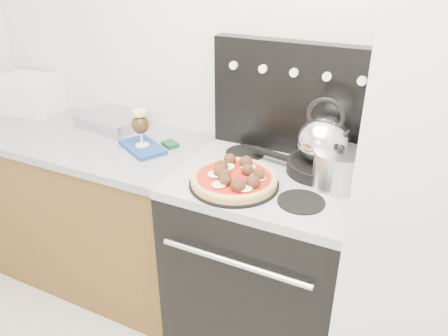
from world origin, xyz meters
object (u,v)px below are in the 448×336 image
Objects in this scene: tea_kettle at (323,136)px; stove_body at (265,266)px; oven_mitt at (143,147)px; pizza_pan at (234,184)px; skillet at (320,167)px; toaster_oven at (30,94)px; beer_glass at (141,128)px; stock_pot at (338,170)px; pizza at (234,177)px; base_cabinet at (87,209)px.

stove_body is at bearing -161.66° from tea_kettle.
pizza_pan is (0.56, -0.15, 0.02)m from oven_mitt.
skillet is (0.28, 0.26, 0.02)m from pizza_pan.
toaster_oven is 0.92m from oven_mitt.
beer_glass is 0.58m from pizza_pan.
tea_kettle reaches higher than toaster_oven.
pizza_pan is 0.38m from skillet.
pizza_pan is (-0.10, -0.14, 0.49)m from stove_body.
stove_body is at bearing -1.18° from oven_mitt.
stock_pot reaches higher than pizza_pan.
pizza is 1.77× the size of stock_pot.
toaster_oven reaches higher than stove_body.
beer_glass is at bearing 178.82° from stove_body.
pizza is (-0.10, -0.14, 0.52)m from stove_body.
base_cabinet is at bearing 170.60° from pizza.
oven_mitt is 0.86m from tea_kettle.
base_cabinet is 1.38m from skillet.
toaster_oven reaches higher than pizza_pan.
base_cabinet is at bearing 178.53° from beer_glass.
tea_kettle is at bearing 0.00° from skillet.
stock_pot is (1.83, -0.14, -0.01)m from toaster_oven.
beer_glass reaches higher than stove_body.
base_cabinet is at bearing 170.60° from pizza_pan.
pizza_pan is (1.00, -0.17, 0.50)m from base_cabinet.
tea_kettle is (0.28, 0.26, 0.13)m from pizza.
beer_glass is 0.92× the size of stock_pot.
tea_kettle is at bearing 4.18° from base_cabinet.
base_cabinet is 4.39× the size of toaster_oven.
beer_glass is at bearing 164.48° from pizza_pan.
stock_pot reaches higher than pizza.
skillet reaches higher than pizza_pan.
beer_glass is at bearing -1.47° from base_cabinet.
skillet is (0.28, 0.26, -0.01)m from pizza.
beer_glass reaches higher than base_cabinet.
skillet is at bearing 4.18° from base_cabinet.
tea_kettle is 0.16m from stock_pot.
tea_kettle is at bearing 43.04° from pizza.
oven_mitt is at bearing -1.47° from base_cabinet.
oven_mitt is at bearing -178.70° from stock_pot.
beer_glass is (-0.66, 0.01, 0.57)m from stove_body.
base_cabinet is 1.48m from stock_pot.
stove_body is 0.61m from stock_pot.
beer_glass reaches higher than pizza_pan.
pizza_pan is at bearing -15.52° from oven_mitt.
pizza is 1.48× the size of tea_kettle.
oven_mitt is 1.26× the size of stock_pot.
beer_glass is at bearing 164.48° from pizza.
toaster_oven is 0.91× the size of pizza_pan.
stove_body is at bearing -1.18° from beer_glass.
beer_glass is 0.93m from stock_pot.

